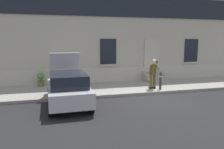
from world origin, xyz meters
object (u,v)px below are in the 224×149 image
object	(u,v)px
bollard_near_person	(160,80)
person_on_phone	(153,72)
hatchback_car_silver	(68,88)
planter_cream	(77,78)
planter_olive	(41,79)

from	to	relation	value
bollard_near_person	person_on_phone	world-z (taller)	person_on_phone
hatchback_car_silver	bollard_near_person	xyz separation A→B (m)	(5.29, 1.27, -0.09)
bollard_near_person	hatchback_car_silver	bearing A→B (deg)	-166.53
person_on_phone	planter_cream	world-z (taller)	person_on_phone
planter_olive	planter_cream	distance (m)	2.18
person_on_phone	planter_olive	xyz separation A→B (m)	(-6.34, 2.51, -0.54)
hatchback_car_silver	planter_cream	bearing A→B (deg)	78.54
planter_cream	hatchback_car_silver	bearing A→B (deg)	-101.46
planter_olive	planter_cream	world-z (taller)	same
hatchback_car_silver	bollard_near_person	bearing A→B (deg)	13.47
planter_olive	person_on_phone	bearing A→B (deg)	-21.57
planter_cream	person_on_phone	bearing A→B (deg)	-30.15
planter_olive	planter_cream	xyz separation A→B (m)	(2.18, -0.09, 0.00)
bollard_near_person	person_on_phone	bearing A→B (deg)	137.39
hatchback_car_silver	planter_cream	distance (m)	4.06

